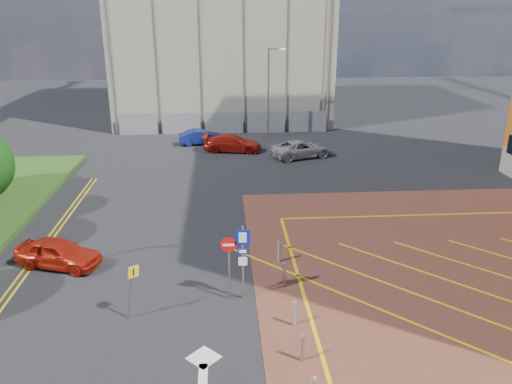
{
  "coord_description": "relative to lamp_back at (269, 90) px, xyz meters",
  "views": [
    {
      "loc": [
        -0.2,
        -16.57,
        11.04
      ],
      "look_at": [
        1.16,
        3.02,
        3.86
      ],
      "focal_mm": 35.0,
      "sensor_mm": 36.0,
      "label": 1
    }
  ],
  "objects": [
    {
      "name": "ground",
      "position": [
        -4.08,
        -28.0,
        -4.36
      ],
      "size": [
        140.0,
        140.0,
        0.0
      ],
      "primitive_type": "plane",
      "color": "black",
      "rests_on": "ground"
    },
    {
      "name": "lamp_back",
      "position": [
        0.0,
        0.0,
        0.0
      ],
      "size": [
        1.53,
        0.16,
        8.0
      ],
      "color": "#9EA0A8",
      "rests_on": "ground"
    },
    {
      "name": "sign_cluster",
      "position": [
        -3.78,
        -27.02,
        -2.41
      ],
      "size": [
        1.17,
        0.12,
        3.2
      ],
      "color": "#9EA0A8",
      "rests_on": "ground"
    },
    {
      "name": "warning_sign",
      "position": [
        -7.79,
        -28.1,
        -2.93
      ],
      "size": [
        0.58,
        0.38,
        2.25
      ],
      "color": "#9EA0A8",
      "rests_on": "ground"
    },
    {
      "name": "bollard_row",
      "position": [
        -1.78,
        -29.67,
        -3.89
      ],
      "size": [
        0.14,
        11.14,
        0.9
      ],
      "color": "#9EA0A8",
      "rests_on": "forecourt"
    },
    {
      "name": "construction_building",
      "position": [
        -4.08,
        12.0,
        6.64
      ],
      "size": [
        21.2,
        19.2,
        22.0
      ],
      "primitive_type": "cube",
      "color": "#B3AC92",
      "rests_on": "ground"
    },
    {
      "name": "construction_fence",
      "position": [
        -3.08,
        2.0,
        -3.36
      ],
      "size": [
        21.6,
        0.06,
        2.0
      ],
      "primitive_type": "cube",
      "color": "gray",
      "rests_on": "ground"
    },
    {
      "name": "car_red_left",
      "position": [
        -11.84,
        -23.7,
        -3.69
      ],
      "size": [
        4.2,
        2.7,
        1.33
      ],
      "primitive_type": "imported",
      "rotation": [
        0.0,
        0.0,
        1.25
      ],
      "color": "#B31F0F",
      "rests_on": "ground"
    },
    {
      "name": "car_blue_back",
      "position": [
        -6.1,
        -1.96,
        -3.72
      ],
      "size": [
        4.04,
        1.94,
        1.28
      ],
      "primitive_type": "imported",
      "rotation": [
        0.0,
        0.0,
        1.73
      ],
      "color": "navy",
      "rests_on": "ground"
    },
    {
      "name": "car_red_back",
      "position": [
        -3.45,
        -4.48,
        -3.67
      ],
      "size": [
        5.01,
        2.69,
        1.38
      ],
      "primitive_type": "imported",
      "rotation": [
        0.0,
        0.0,
        1.41
      ],
      "color": "#B1190F",
      "rests_on": "ground"
    },
    {
      "name": "car_silver_back",
      "position": [
        1.98,
        -6.59,
        -3.69
      ],
      "size": [
        5.31,
        3.69,
        1.35
      ],
      "primitive_type": "imported",
      "rotation": [
        0.0,
        0.0,
        1.9
      ],
      "color": "#B5B6BC",
      "rests_on": "ground"
    }
  ]
}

